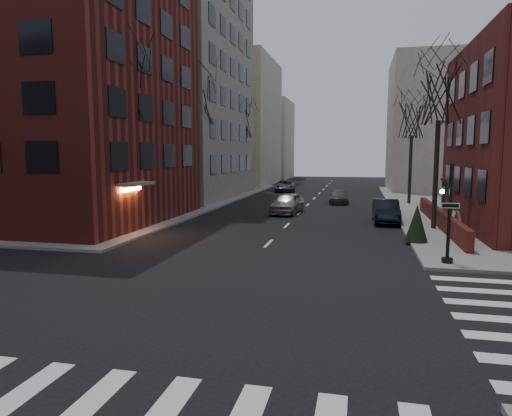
{
  "coord_description": "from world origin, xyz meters",
  "views": [
    {
      "loc": [
        4.43,
        -10.41,
        4.57
      ],
      "look_at": [
        -0.3,
        10.44,
        2.0
      ],
      "focal_mm": 32.0,
      "sensor_mm": 36.0,
      "label": 1
    }
  ],
  "objects_px": {
    "traffic_signal": "(447,220)",
    "tree_right_b": "(412,118)",
    "car_lane_gray": "(339,197)",
    "tree_left_b": "(197,100)",
    "car_lane_silver": "(287,203)",
    "sandwich_board": "(456,219)",
    "tree_left_c": "(240,122)",
    "streetlamp_far": "(250,156)",
    "car_lane_far": "(285,186)",
    "parked_sedan": "(386,211)",
    "streetlamp_near": "(187,158)",
    "tree_left_a": "(125,85)",
    "tree_right_a": "(440,93)",
    "evergreen_shrub": "(417,223)"
  },
  "relations": [
    {
      "from": "traffic_signal",
      "to": "tree_left_a",
      "type": "distance_m",
      "value": 18.66
    },
    {
      "from": "tree_left_c",
      "to": "car_lane_gray",
      "type": "xyz_separation_m",
      "value": [
        11.44,
        -8.04,
        -7.42
      ]
    },
    {
      "from": "tree_left_a",
      "to": "tree_right_b",
      "type": "bearing_deg",
      "value": 45.64
    },
    {
      "from": "streetlamp_near",
      "to": "tree_right_b",
      "type": "bearing_deg",
      "value": 30.47
    },
    {
      "from": "car_lane_gray",
      "to": "tree_left_c",
      "type": "bearing_deg",
      "value": 143.34
    },
    {
      "from": "tree_left_a",
      "to": "tree_left_c",
      "type": "bearing_deg",
      "value": 90.0
    },
    {
      "from": "traffic_signal",
      "to": "car_lane_gray",
      "type": "relative_size",
      "value": 0.95
    },
    {
      "from": "car_lane_far",
      "to": "sandwich_board",
      "type": "distance_m",
      "value": 28.67
    },
    {
      "from": "tree_right_b",
      "to": "car_lane_far",
      "type": "distance_m",
      "value": 18.52
    },
    {
      "from": "tree_right_a",
      "to": "car_lane_silver",
      "type": "distance_m",
      "value": 13.37
    },
    {
      "from": "streetlamp_far",
      "to": "car_lane_silver",
      "type": "xyz_separation_m",
      "value": [
        7.32,
        -18.27,
        -3.43
      ]
    },
    {
      "from": "tree_right_a",
      "to": "evergreen_shrub",
      "type": "distance_m",
      "value": 8.45
    },
    {
      "from": "parked_sedan",
      "to": "traffic_signal",
      "type": "bearing_deg",
      "value": -82.41
    },
    {
      "from": "tree_left_c",
      "to": "evergreen_shrub",
      "type": "height_order",
      "value": "tree_left_c"
    },
    {
      "from": "traffic_signal",
      "to": "streetlamp_near",
      "type": "xyz_separation_m",
      "value": [
        -16.14,
        13.01,
        2.33
      ]
    },
    {
      "from": "tree_left_b",
      "to": "streetlamp_near",
      "type": "relative_size",
      "value": 1.72
    },
    {
      "from": "parked_sedan",
      "to": "tree_right_b",
      "type": "bearing_deg",
      "value": 76.21
    },
    {
      "from": "tree_right_b",
      "to": "car_lane_gray",
      "type": "relative_size",
      "value": 2.19
    },
    {
      "from": "streetlamp_near",
      "to": "parked_sedan",
      "type": "bearing_deg",
      "value": -5.38
    },
    {
      "from": "tree_left_c",
      "to": "car_lane_gray",
      "type": "distance_m",
      "value": 15.83
    },
    {
      "from": "tree_left_a",
      "to": "sandwich_board",
      "type": "distance_m",
      "value": 20.92
    },
    {
      "from": "parked_sedan",
      "to": "sandwich_board",
      "type": "distance_m",
      "value": 4.5
    },
    {
      "from": "car_lane_gray",
      "to": "streetlamp_near",
      "type": "bearing_deg",
      "value": -138.99
    },
    {
      "from": "tree_right_a",
      "to": "parked_sedan",
      "type": "distance_m",
      "value": 8.16
    },
    {
      "from": "tree_left_a",
      "to": "streetlamp_near",
      "type": "distance_m",
      "value": 9.07
    },
    {
      "from": "tree_left_b",
      "to": "car_lane_far",
      "type": "distance_m",
      "value": 19.65
    },
    {
      "from": "streetlamp_far",
      "to": "car_lane_far",
      "type": "xyz_separation_m",
      "value": [
        4.0,
        1.25,
        -3.55
      ]
    },
    {
      "from": "tree_left_b",
      "to": "tree_right_a",
      "type": "height_order",
      "value": "tree_left_b"
    },
    {
      "from": "tree_left_a",
      "to": "parked_sedan",
      "type": "xyz_separation_m",
      "value": [
        15.0,
        6.64,
        -7.71
      ]
    },
    {
      "from": "streetlamp_near",
      "to": "streetlamp_far",
      "type": "xyz_separation_m",
      "value": [
        0.0,
        20.0,
        0.0
      ]
    },
    {
      "from": "tree_left_b",
      "to": "parked_sedan",
      "type": "bearing_deg",
      "value": -19.65
    },
    {
      "from": "tree_left_c",
      "to": "evergreen_shrub",
      "type": "distance_m",
      "value": 31.85
    },
    {
      "from": "car_lane_silver",
      "to": "car_lane_far",
      "type": "distance_m",
      "value": 19.8
    },
    {
      "from": "tree_left_c",
      "to": "parked_sedan",
      "type": "bearing_deg",
      "value": -52.22
    },
    {
      "from": "car_lane_gray",
      "to": "sandwich_board",
      "type": "xyz_separation_m",
      "value": [
        7.46,
        -13.56,
        0.06
      ]
    },
    {
      "from": "traffic_signal",
      "to": "streetlamp_far",
      "type": "bearing_deg",
      "value": 116.06
    },
    {
      "from": "sandwich_board",
      "to": "tree_left_c",
      "type": "bearing_deg",
      "value": 128.95
    },
    {
      "from": "sandwich_board",
      "to": "tree_right_a",
      "type": "bearing_deg",
      "value": -165.08
    },
    {
      "from": "tree_left_b",
      "to": "car_lane_silver",
      "type": "xyz_separation_m",
      "value": [
        7.92,
        -2.27,
        -8.11
      ]
    },
    {
      "from": "car_lane_silver",
      "to": "car_lane_far",
      "type": "height_order",
      "value": "car_lane_silver"
    },
    {
      "from": "streetlamp_near",
      "to": "sandwich_board",
      "type": "height_order",
      "value": "streetlamp_near"
    },
    {
      "from": "tree_right_a",
      "to": "tree_right_b",
      "type": "bearing_deg",
      "value": 90.0
    },
    {
      "from": "tree_right_b",
      "to": "sandwich_board",
      "type": "relative_size",
      "value": 8.92
    },
    {
      "from": "traffic_signal",
      "to": "tree_right_b",
      "type": "relative_size",
      "value": 0.44
    },
    {
      "from": "car_lane_gray",
      "to": "car_lane_silver",
      "type": "bearing_deg",
      "value": -114.73
    },
    {
      "from": "tree_left_a",
      "to": "car_lane_silver",
      "type": "relative_size",
      "value": 2.18
    },
    {
      "from": "tree_right_b",
      "to": "streetlamp_near",
      "type": "relative_size",
      "value": 1.46
    },
    {
      "from": "car_lane_gray",
      "to": "sandwich_board",
      "type": "distance_m",
      "value": 15.48
    },
    {
      "from": "tree_right_b",
      "to": "streetlamp_near",
      "type": "bearing_deg",
      "value": -149.53
    },
    {
      "from": "tree_left_c",
      "to": "streetlamp_far",
      "type": "height_order",
      "value": "tree_left_c"
    }
  ]
}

